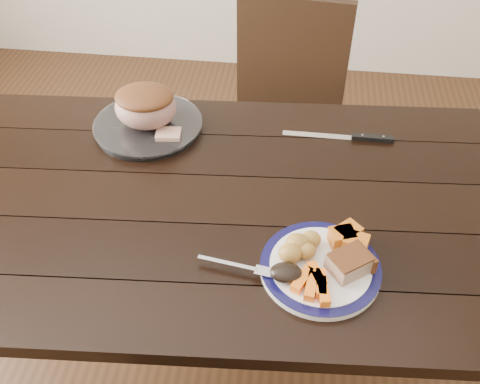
# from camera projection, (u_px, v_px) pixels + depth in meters

# --- Properties ---
(ground) EXTENTS (4.00, 4.00, 0.00)m
(ground) POSITION_uv_depth(u_px,v_px,m) (218.00, 351.00, 1.88)
(ground) COLOR #472B16
(ground) RESTS_ON ground
(dining_table) EXTENTS (1.66, 1.01, 0.75)m
(dining_table) POSITION_uv_depth(u_px,v_px,m) (211.00, 223.00, 1.43)
(dining_table) COLOR black
(dining_table) RESTS_ON ground
(chair_far) EXTENTS (0.47, 0.48, 0.93)m
(chair_far) POSITION_uv_depth(u_px,v_px,m) (284.00, 112.00, 2.05)
(chair_far) COLOR black
(chair_far) RESTS_ON ground
(dinner_plate) EXTENTS (0.27, 0.27, 0.02)m
(dinner_plate) POSITION_uv_depth(u_px,v_px,m) (320.00, 268.00, 1.20)
(dinner_plate) COLOR white
(dinner_plate) RESTS_ON dining_table
(plate_rim) EXTENTS (0.27, 0.27, 0.02)m
(plate_rim) POSITION_uv_depth(u_px,v_px,m) (321.00, 266.00, 1.19)
(plate_rim) COLOR #0C0A36
(plate_rim) RESTS_ON dinner_plate
(serving_platter) EXTENTS (0.31, 0.31, 0.02)m
(serving_platter) POSITION_uv_depth(u_px,v_px,m) (148.00, 126.00, 1.59)
(serving_platter) COLOR white
(serving_platter) RESTS_ON dining_table
(pork_slice) EXTENTS (0.11, 0.11, 0.04)m
(pork_slice) POSITION_uv_depth(u_px,v_px,m) (349.00, 263.00, 1.16)
(pork_slice) COLOR tan
(pork_slice) RESTS_ON dinner_plate
(roasted_potatoes) EXTENTS (0.09, 0.09, 0.05)m
(roasted_potatoes) POSITION_uv_depth(u_px,v_px,m) (300.00, 247.00, 1.20)
(roasted_potatoes) COLOR gold
(roasted_potatoes) RESTS_ON dinner_plate
(carrot_batons) EXTENTS (0.09, 0.11, 0.02)m
(carrot_batons) POSITION_uv_depth(u_px,v_px,m) (315.00, 283.00, 1.14)
(carrot_batons) COLOR orange
(carrot_batons) RESTS_ON dinner_plate
(pumpkin_wedges) EXTENTS (0.10, 0.09, 0.04)m
(pumpkin_wedges) POSITION_uv_depth(u_px,v_px,m) (348.00, 238.00, 1.22)
(pumpkin_wedges) COLOR orange
(pumpkin_wedges) RESTS_ON dinner_plate
(dark_mushroom) EXTENTS (0.07, 0.05, 0.03)m
(dark_mushroom) POSITION_uv_depth(u_px,v_px,m) (286.00, 273.00, 1.15)
(dark_mushroom) COLOR black
(dark_mushroom) RESTS_ON dinner_plate
(fork) EXTENTS (0.18, 0.04, 0.00)m
(fork) POSITION_uv_depth(u_px,v_px,m) (242.00, 267.00, 1.18)
(fork) COLOR silver
(fork) RESTS_ON dinner_plate
(roast_joint) EXTENTS (0.18, 0.15, 0.12)m
(roast_joint) POSITION_uv_depth(u_px,v_px,m) (146.00, 107.00, 1.54)
(roast_joint) COLOR #AB7368
(roast_joint) RESTS_ON serving_platter
(cut_slice) EXTENTS (0.08, 0.06, 0.02)m
(cut_slice) POSITION_uv_depth(u_px,v_px,m) (168.00, 135.00, 1.53)
(cut_slice) COLOR tan
(cut_slice) RESTS_ON serving_platter
(carving_knife) EXTENTS (0.32, 0.02, 0.01)m
(carving_knife) POSITION_uv_depth(u_px,v_px,m) (359.00, 137.00, 1.55)
(carving_knife) COLOR silver
(carving_knife) RESTS_ON dining_table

